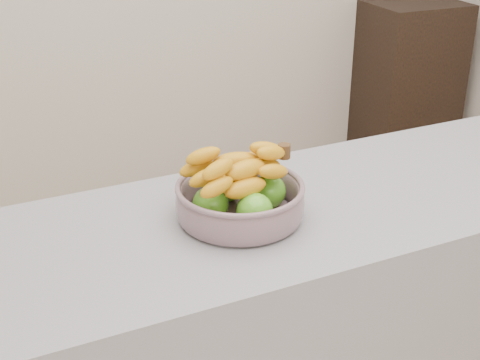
% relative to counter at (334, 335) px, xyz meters
% --- Properties ---
extents(counter, '(2.00, 0.60, 0.90)m').
position_rel_counter_xyz_m(counter, '(0.00, 0.00, 0.00)').
color(counter, '#929199').
rests_on(counter, ground).
extents(cabinet, '(0.55, 0.45, 0.95)m').
position_rel_counter_xyz_m(cabinet, '(1.65, 1.78, 0.03)').
color(cabinet, black).
rests_on(cabinet, ground).
extents(fruit_bowl, '(0.30, 0.30, 0.17)m').
position_rel_counter_xyz_m(fruit_bowl, '(-0.30, -0.00, 0.51)').
color(fruit_bowl, '#8A95A5').
rests_on(fruit_bowl, counter).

